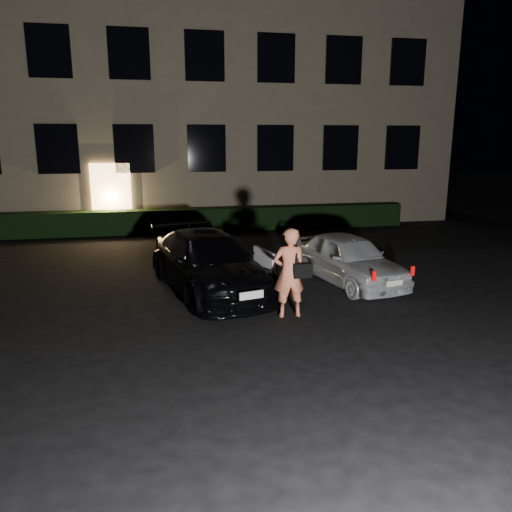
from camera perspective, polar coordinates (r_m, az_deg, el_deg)
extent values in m
plane|color=black|center=(8.74, 2.18, -9.44)|extent=(80.00, 80.00, 0.00)
cube|color=#706450|center=(23.06, -6.92, 19.78)|extent=(20.00, 8.00, 12.00)
cube|color=#F3B66C|center=(18.96, -16.18, 6.37)|extent=(1.40, 0.10, 2.50)
cube|color=black|center=(19.06, -21.71, 11.28)|extent=(1.40, 0.10, 1.70)
cube|color=black|center=(18.79, -13.74, 11.81)|extent=(1.40, 0.10, 1.70)
cube|color=black|center=(18.87, -5.65, 12.13)|extent=(1.40, 0.10, 1.70)
cube|color=black|center=(19.31, 2.22, 12.21)|extent=(1.40, 0.10, 1.70)
cube|color=black|center=(20.07, 9.63, 12.08)|extent=(1.40, 0.10, 1.70)
cube|color=black|center=(21.13, 16.37, 11.79)|extent=(1.40, 0.10, 1.70)
cube|color=black|center=(19.26, -22.58, 20.80)|extent=(1.40, 0.10, 1.70)
cube|color=black|center=(18.99, -14.31, 21.50)|extent=(1.40, 0.10, 1.70)
cube|color=black|center=(19.07, -5.89, 21.78)|extent=(1.40, 0.10, 1.70)
cube|color=black|center=(19.51, 2.32, 21.65)|extent=(1.40, 0.10, 1.70)
cube|color=black|center=(20.26, 10.00, 21.15)|extent=(1.40, 0.10, 1.70)
cube|color=black|center=(21.31, 16.97, 20.40)|extent=(1.40, 0.10, 1.70)
cube|color=black|center=(18.66, -5.34, 4.17)|extent=(15.00, 0.70, 0.85)
imported|color=black|center=(11.25, -5.43, -0.76)|extent=(2.83, 4.80, 1.31)
cube|color=white|center=(10.83, 0.94, -0.40)|extent=(0.30, 0.93, 0.44)
cube|color=silver|center=(9.19, -0.53, -4.49)|extent=(0.47, 0.15, 0.15)
imported|color=silver|center=(12.03, 10.53, -0.30)|extent=(2.10, 3.69, 1.18)
cube|color=red|center=(10.43, 13.35, -2.24)|extent=(0.08, 0.06, 0.20)
cube|color=red|center=(11.03, 17.47, -1.64)|extent=(0.08, 0.06, 0.20)
cube|color=silver|center=(10.74, 15.55, -3.00)|extent=(0.39, 0.12, 0.12)
imported|color=#E97A55|center=(9.55, 3.84, -1.91)|extent=(0.64, 0.42, 1.75)
cube|color=black|center=(9.49, 5.30, -1.65)|extent=(0.36, 0.16, 0.28)
cube|color=black|center=(9.40, 4.60, 0.70)|extent=(0.04, 0.06, 0.54)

